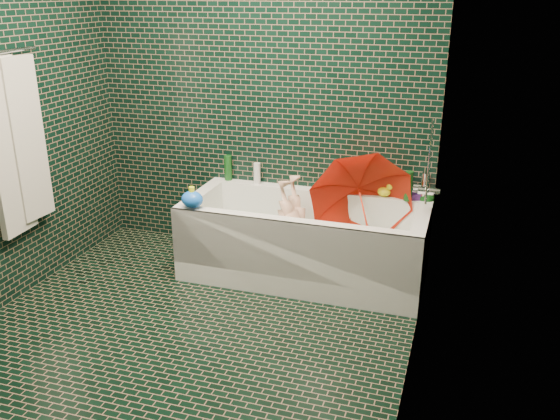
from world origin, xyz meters
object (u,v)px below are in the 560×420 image
(rubber_duck, at_px, (385,191))
(bathtub, at_px, (304,249))
(child, at_px, (296,235))
(bath_toy, at_px, (192,199))
(umbrella, at_px, (363,208))

(rubber_duck, bearing_deg, bathtub, -136.76)
(child, height_order, rubber_duck, rubber_duck)
(bathtub, bearing_deg, rubber_duck, 33.37)
(bath_toy, bearing_deg, rubber_duck, 10.91)
(child, relative_size, umbrella, 1.17)
(umbrella, xyz_separation_m, rubber_duck, (0.11, 0.28, 0.05))
(bathtub, height_order, umbrella, umbrella)
(bathtub, relative_size, umbrella, 2.41)
(bath_toy, bearing_deg, child, 8.62)
(child, distance_m, umbrella, 0.52)
(bathtub, bearing_deg, bath_toy, -156.56)
(bath_toy, bearing_deg, bathtub, 6.54)
(rubber_duck, relative_size, bath_toy, 0.71)
(bathtub, distance_m, umbrella, 0.53)
(child, distance_m, bath_toy, 0.78)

